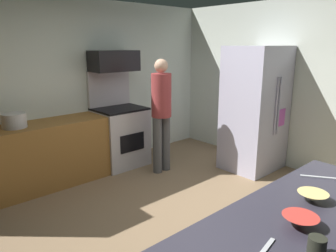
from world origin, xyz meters
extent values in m
cube|color=#81684B|center=(0.00, 0.00, -0.01)|extent=(5.20, 4.80, 0.02)
cube|color=silver|center=(0.00, 2.34, 1.30)|extent=(5.20, 0.12, 2.60)
cube|color=silver|center=(2.54, 0.00, 1.30)|extent=(0.12, 4.80, 2.60)
cube|color=#91602A|center=(-0.90, 1.98, 0.45)|extent=(2.40, 0.60, 0.90)
cube|color=#BBB4B5|center=(0.54, 1.96, 0.46)|extent=(0.76, 0.64, 0.92)
cube|color=black|center=(0.54, 1.96, 0.94)|extent=(0.76, 0.64, 0.03)
cube|color=#BBB4B5|center=(0.54, 2.25, 1.24)|extent=(0.76, 0.06, 0.57)
cube|color=black|center=(0.54, 1.63, 0.45)|extent=(0.44, 0.01, 0.28)
cube|color=black|center=(0.54, 2.06, 1.68)|extent=(0.74, 0.38, 0.32)
cube|color=#B2B0C7|center=(2.03, 0.45, 0.96)|extent=(0.88, 0.73, 1.91)
cylinder|color=#B2B0C7|center=(1.99, 0.07, 1.05)|extent=(0.02, 0.02, 0.86)
cylinder|color=#B2B0C7|center=(2.07, 0.07, 1.05)|extent=(0.02, 0.02, 0.86)
cube|color=#BB50B5|center=(2.19, 0.09, 0.86)|extent=(0.20, 0.01, 0.26)
cylinder|color=#505050|center=(0.76, 1.31, 0.44)|extent=(0.14, 0.14, 0.87)
cylinder|color=#505050|center=(0.93, 1.31, 0.44)|extent=(0.14, 0.14, 0.87)
cylinder|color=#963536|center=(0.85, 1.31, 1.20)|extent=(0.30, 0.30, 0.65)
sphere|color=tan|center=(0.85, 1.31, 1.63)|extent=(0.20, 0.20, 0.20)
cone|color=#EBD078|center=(-0.17, -1.44, 0.93)|extent=(0.20, 0.20, 0.06)
cone|color=red|center=(-0.54, -1.53, 0.93)|extent=(0.21, 0.21, 0.07)
cylinder|color=#26271D|center=(-0.73, -1.71, 0.95)|extent=(0.09, 0.09, 0.10)
cube|color=#B7BABF|center=(-0.91, -1.52, 0.90)|extent=(0.27, 0.07, 0.01)
cube|color=#B7BABF|center=(0.26, -1.31, 0.90)|extent=(0.19, 0.26, 0.01)
cylinder|color=#BAB8B6|center=(-1.04, 1.98, 0.99)|extent=(0.30, 0.30, 0.19)
camera|label=1|loc=(-2.22, -2.25, 1.93)|focal=34.12mm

